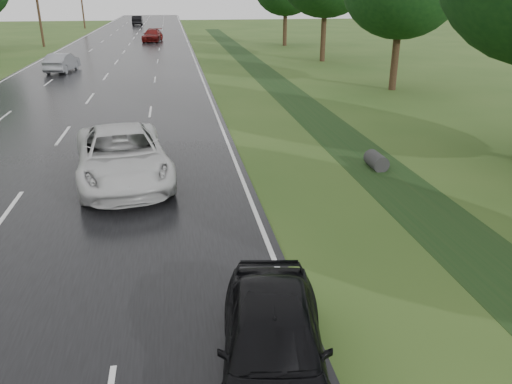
{
  "coord_description": "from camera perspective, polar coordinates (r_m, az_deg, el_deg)",
  "views": [
    {
      "loc": [
        4.73,
        -5.48,
        5.68
      ],
      "look_at": [
        6.5,
        5.26,
        1.3
      ],
      "focal_mm": 35.0,
      "sensor_mm": 36.0,
      "label": 1
    }
  ],
  "objects": [
    {
      "name": "white_pickup",
      "position": [
        16.36,
        -15.04,
        4.04
      ],
      "size": [
        3.6,
        6.28,
        1.65
      ],
      "primitive_type": "imported",
      "rotation": [
        0.0,
        0.0,
        0.15
      ],
      "color": "silver",
      "rests_on": "road"
    },
    {
      "name": "drainage_ditch",
      "position": [
        25.74,
        6.2,
        9.13
      ],
      "size": [
        2.2,
        120.0,
        0.56
      ],
      "color": "#173313",
      "rests_on": "ground"
    },
    {
      "name": "far_car_red",
      "position": [
        64.9,
        -11.76,
        17.13
      ],
      "size": [
        2.67,
        5.13,
        1.42
      ],
      "primitive_type": "imported",
      "rotation": [
        0.0,
        0.0,
        -0.14
      ],
      "color": "#650C0B",
      "rests_on": "road"
    },
    {
      "name": "silver_sedan",
      "position": [
        41.5,
        -21.3,
        13.63
      ],
      "size": [
        2.04,
        4.36,
        1.38
      ],
      "primitive_type": "imported",
      "rotation": [
        0.0,
        0.0,
        3.0
      ],
      "color": "gray",
      "rests_on": "road"
    },
    {
      "name": "dark_sedan",
      "position": [
        7.91,
        2.01,
        -16.75
      ],
      "size": [
        2.25,
        4.29,
        1.39
      ],
      "primitive_type": "imported",
      "rotation": [
        0.0,
        0.0,
        -0.15
      ],
      "color": "black",
      "rests_on": "road"
    },
    {
      "name": "edge_stripe_west",
      "position": [
        52.08,
        -22.75,
        14.08
      ],
      "size": [
        0.12,
        180.0,
        0.01
      ],
      "primitive_type": "cube",
      "color": "silver",
      "rests_on": "road"
    },
    {
      "name": "edge_stripe_east",
      "position": [
        50.83,
        -7.29,
        15.38
      ],
      "size": [
        0.12,
        180.0,
        0.01
      ],
      "primitive_type": "cube",
      "color": "silver",
      "rests_on": "road"
    },
    {
      "name": "far_car_dark",
      "position": [
        98.12,
        -13.4,
        18.54
      ],
      "size": [
        1.76,
        4.97,
        1.63
      ],
      "primitive_type": "imported",
      "rotation": [
        0.0,
        0.0,
        3.15
      ],
      "color": "black",
      "rests_on": "road"
    },
    {
      "name": "road",
      "position": [
        51.02,
        -15.13,
        14.82
      ],
      "size": [
        14.0,
        180.0,
        0.04
      ],
      "primitive_type": "cube",
      "color": "black",
      "rests_on": "ground"
    },
    {
      "name": "center_line",
      "position": [
        51.01,
        -15.14,
        14.85
      ],
      "size": [
        0.12,
        180.0,
        0.01
      ],
      "primitive_type": "cube",
      "color": "silver",
      "rests_on": "road"
    }
  ]
}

